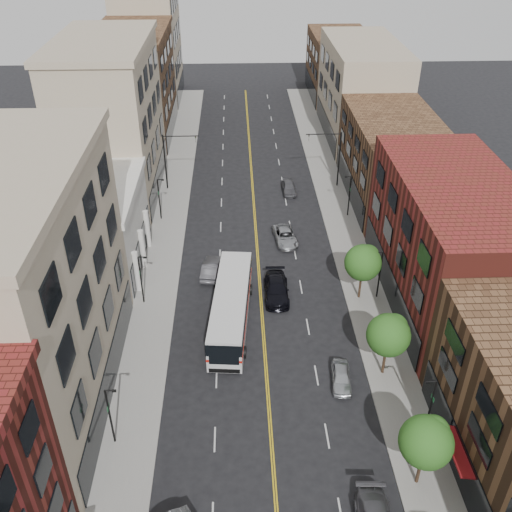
{
  "coord_description": "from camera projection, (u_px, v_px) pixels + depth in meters",
  "views": [
    {
      "loc": [
        -2.09,
        -18.81,
        32.89
      ],
      "look_at": [
        -0.47,
        24.02,
        5.0
      ],
      "focal_mm": 40.0,
      "sensor_mm": 36.0,
      "label": 1
    }
  ],
  "objects": [
    {
      "name": "bldg_l_far_b",
      "position": [
        136.0,
        86.0,
        86.08
      ],
      "size": [
        10.0,
        20.0,
        15.0
      ],
      "primitive_type": "cube",
      "color": "#513420",
      "rests_on": "ground"
    },
    {
      "name": "lamp_l_1",
      "position": [
        110.0,
        413.0,
        38.49
      ],
      "size": [
        0.81,
        0.55,
        5.05
      ],
      "color": "black",
      "rests_on": "sidewalk_left"
    },
    {
      "name": "car_lane_b",
      "position": [
        285.0,
        236.0,
        62.37
      ],
      "size": [
        2.83,
        5.18,
        1.38
      ],
      "primitive_type": "imported",
      "rotation": [
        0.0,
        0.0,
        0.11
      ],
      "color": "#A0A3A8",
      "rests_on": "ground"
    },
    {
      "name": "car_lane_behind",
      "position": [
        211.0,
        268.0,
        57.06
      ],
      "size": [
        2.12,
        4.69,
        1.49
      ],
      "primitive_type": "imported",
      "rotation": [
        0.0,
        0.0,
        3.02
      ],
      "color": "#4E4E53",
      "rests_on": "ground"
    },
    {
      "name": "bldg_l_tanoffice",
      "position": [
        22.0,
        299.0,
        39.2
      ],
      "size": [
        10.0,
        22.0,
        18.0
      ],
      "primitive_type": "cube",
      "color": "tan",
      "rests_on": "ground"
    },
    {
      "name": "bldg_l_far_a",
      "position": [
        111.0,
        122.0,
        68.52
      ],
      "size": [
        10.0,
        20.0,
        18.0
      ],
      "primitive_type": "cube",
      "color": "tan",
      "rests_on": "ground"
    },
    {
      "name": "lamp_l_2",
      "position": [
        141.0,
        277.0,
        51.89
      ],
      "size": [
        0.81,
        0.55,
        5.05
      ],
      "color": "black",
      "rests_on": "sidewalk_left"
    },
    {
      "name": "bldg_r_far_b",
      "position": [
        361.0,
        91.0,
        85.76
      ],
      "size": [
        10.0,
        22.0,
        14.0
      ],
      "primitive_type": "cube",
      "color": "tan",
      "rests_on": "ground"
    },
    {
      "name": "bldg_r_mid",
      "position": [
        450.0,
        243.0,
        51.13
      ],
      "size": [
        10.0,
        22.0,
        12.0
      ],
      "primitive_type": "cube",
      "color": "maroon",
      "rests_on": "ground"
    },
    {
      "name": "sidewalk_right",
      "position": [
        346.0,
        237.0,
        63.35
      ],
      "size": [
        4.0,
        110.0,
        0.15
      ],
      "primitive_type": "cube",
      "color": "gray",
      "rests_on": "ground"
    },
    {
      "name": "signal_mast_left",
      "position": [
        170.0,
        155.0,
        71.1
      ],
      "size": [
        4.49,
        0.18,
        7.2
      ],
      "color": "black",
      "rests_on": "sidewalk_left"
    },
    {
      "name": "lamp_l_3",
      "position": [
        159.0,
        197.0,
        65.3
      ],
      "size": [
        0.81,
        0.55,
        5.05
      ],
      "color": "black",
      "rests_on": "sidewalk_left"
    },
    {
      "name": "tree_r_3",
      "position": [
        364.0,
        261.0,
        51.97
      ],
      "size": [
        3.4,
        3.4,
        5.59
      ],
      "color": "black",
      "rests_on": "sidewalk_right"
    },
    {
      "name": "tree_r_1",
      "position": [
        427.0,
        440.0,
        35.22
      ],
      "size": [
        3.4,
        3.4,
        5.59
      ],
      "color": "black",
      "rests_on": "sidewalk_right"
    },
    {
      "name": "sidewalk_left",
      "position": [
        166.0,
        241.0,
        62.72
      ],
      "size": [
        4.0,
        110.0,
        0.15
      ],
      "primitive_type": "cube",
      "color": "gray",
      "rests_on": "ground"
    },
    {
      "name": "car_parked_far",
      "position": [
        341.0,
        377.0,
        44.56
      ],
      "size": [
        1.86,
        3.89,
        1.28
      ],
      "primitive_type": "imported",
      "rotation": [
        0.0,
        0.0,
        -0.09
      ],
      "color": "#B3B7BB",
      "rests_on": "ground"
    },
    {
      "name": "bldg_r_far_c",
      "position": [
        339.0,
        66.0,
        103.33
      ],
      "size": [
        10.0,
        18.0,
        11.0
      ],
      "primitive_type": "cube",
      "color": "#513420",
      "rests_on": "ground"
    },
    {
      "name": "lamp_r_1",
      "position": [
        430.0,
        404.0,
        39.19
      ],
      "size": [
        0.81,
        0.55,
        5.05
      ],
      "color": "black",
      "rests_on": "sidewalk_right"
    },
    {
      "name": "bldg_r_far_a",
      "position": [
        393.0,
        159.0,
        69.26
      ],
      "size": [
        10.0,
        20.0,
        10.0
      ],
      "primitive_type": "cube",
      "color": "#513420",
      "rests_on": "ground"
    },
    {
      "name": "signal_mast_right",
      "position": [
        334.0,
        153.0,
        71.75
      ],
      "size": [
        4.49,
        0.18,
        7.2
      ],
      "color": "black",
      "rests_on": "sidewalk_right"
    },
    {
      "name": "car_lane_a",
      "position": [
        276.0,
        289.0,
        54.01
      ],
      "size": [
        2.32,
        5.56,
        1.61
      ],
      "primitive_type": "imported",
      "rotation": [
        0.0,
        0.0,
        -0.01
      ],
      "color": "black",
      "rests_on": "ground"
    },
    {
      "name": "lamp_r_3",
      "position": [
        349.0,
        194.0,
        65.99
      ],
      "size": [
        0.81,
        0.55,
        5.05
      ],
      "color": "black",
      "rests_on": "sidewalk_right"
    },
    {
      "name": "bldg_l_white",
      "position": [
        89.0,
        230.0,
        57.0
      ],
      "size": [
        10.0,
        14.0,
        8.0
      ],
      "primitive_type": "cube",
      "color": "silver",
      "rests_on": "ground"
    },
    {
      "name": "car_lane_c",
      "position": [
        289.0,
        187.0,
        72.44
      ],
      "size": [
        1.8,
        4.23,
        1.43
      ],
      "primitive_type": "imported",
      "rotation": [
        0.0,
        0.0,
        0.03
      ],
      "color": "#535359",
      "rests_on": "ground"
    },
    {
      "name": "city_bus",
      "position": [
        231.0,
        306.0,
        50.02
      ],
      "size": [
        4.02,
        13.33,
        3.38
      ],
      "rotation": [
        0.0,
        0.0,
        -0.09
      ],
      "color": "silver",
      "rests_on": "ground"
    },
    {
      "name": "bldg_l_far_c",
      "position": [
        148.0,
        41.0,
        99.8
      ],
      "size": [
        10.0,
        16.0,
        20.0
      ],
      "primitive_type": "cube",
      "color": "tan",
      "rests_on": "ground"
    },
    {
      "name": "lamp_r_2",
      "position": [
        379.0,
        272.0,
        52.59
      ],
      "size": [
        0.81,
        0.55,
        5.05
      ],
      "color": "black",
      "rests_on": "sidewalk_right"
    },
    {
      "name": "tree_r_2",
      "position": [
        389.0,
        334.0,
        43.59
      ],
      "size": [
        3.4,
        3.4,
        5.59
      ],
      "color": "black",
      "rests_on": "sidewalk_right"
    }
  ]
}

